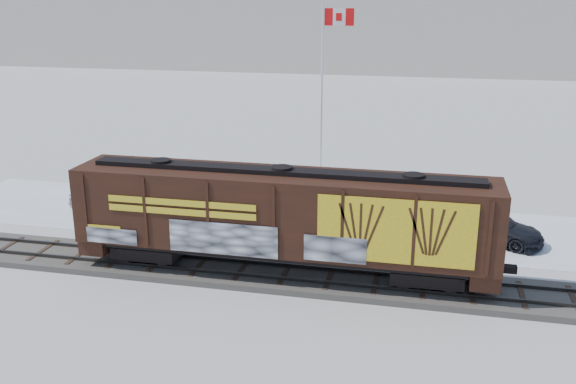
% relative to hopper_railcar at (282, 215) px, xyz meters
% --- Properties ---
extents(ground, '(500.00, 500.00, 0.00)m').
position_rel_hopper_railcar_xyz_m(ground, '(-1.86, 0.01, -3.00)').
color(ground, white).
rests_on(ground, ground).
extents(rail_track, '(50.00, 3.40, 0.43)m').
position_rel_hopper_railcar_xyz_m(rail_track, '(-1.86, 0.01, -2.85)').
color(rail_track, '#59544C').
rests_on(rail_track, ground).
extents(parking_strip, '(40.00, 8.00, 0.03)m').
position_rel_hopper_railcar_xyz_m(parking_strip, '(-1.86, 7.51, -2.98)').
color(parking_strip, white).
rests_on(parking_strip, ground).
extents(hopper_railcar, '(18.26, 3.06, 4.62)m').
position_rel_hopper_railcar_xyz_m(hopper_railcar, '(0.00, 0.00, 0.00)').
color(hopper_railcar, black).
rests_on(hopper_railcar, rail_track).
extents(flagpole, '(2.30, 0.90, 11.53)m').
position_rel_hopper_railcar_xyz_m(flagpole, '(-0.49, 13.34, 1.26)').
color(flagpole, silver).
rests_on(flagpole, ground).
extents(car_silver, '(4.42, 2.38, 1.43)m').
position_rel_hopper_railcar_xyz_m(car_silver, '(-12.02, 6.51, -2.25)').
color(car_silver, silver).
rests_on(car_silver, parking_strip).
extents(car_white, '(4.83, 2.12, 1.54)m').
position_rel_hopper_railcar_xyz_m(car_white, '(-2.42, 6.54, -2.20)').
color(car_white, white).
rests_on(car_white, parking_strip).
extents(car_dark, '(5.69, 4.16, 1.53)m').
position_rel_hopper_railcar_xyz_m(car_dark, '(9.36, 6.79, -2.20)').
color(car_dark, black).
rests_on(car_dark, parking_strip).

